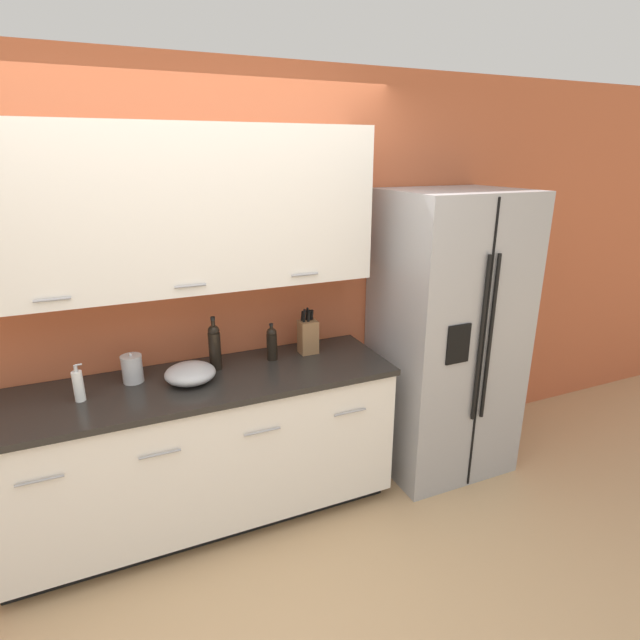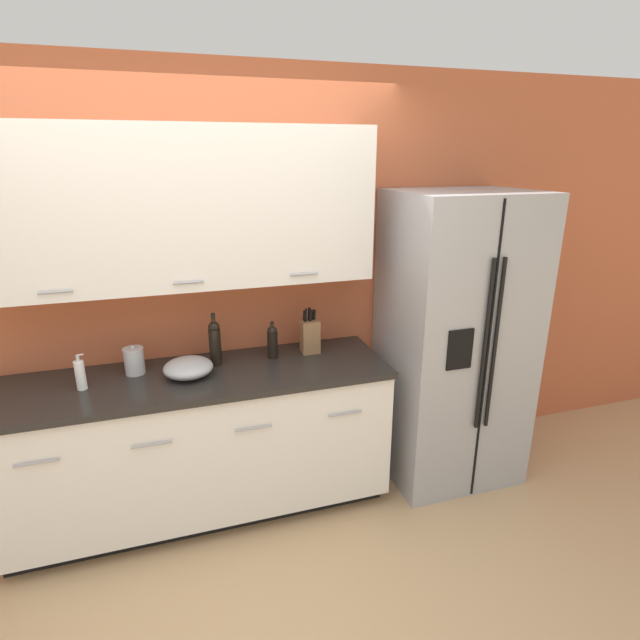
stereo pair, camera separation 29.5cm
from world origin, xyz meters
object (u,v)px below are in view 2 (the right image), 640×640
object	(u,v)px
refrigerator	(454,340)
oil_bottle	(272,341)
wine_bottle	(215,342)
soap_dispenser	(80,375)
steel_canister	(134,361)
mixing_bowl	(188,368)
knife_block	(310,335)

from	to	relation	value
refrigerator	oil_bottle	bearing A→B (deg)	172.51
wine_bottle	soap_dispenser	world-z (taller)	wine_bottle
steel_canister	mixing_bowl	xyz separation A→B (m)	(0.29, -0.13, -0.03)
refrigerator	oil_bottle	xyz separation A→B (m)	(-1.17, 0.15, 0.07)
soap_dispenser	steel_canister	size ratio (longest dim) A/B	1.17
oil_bottle	soap_dispenser	bearing A→B (deg)	-173.64
refrigerator	mixing_bowl	xyz separation A→B (m)	(-1.68, 0.03, 0.02)
wine_bottle	refrigerator	bearing A→B (deg)	-5.76
wine_bottle	soap_dispenser	xyz separation A→B (m)	(-0.71, -0.12, -0.06)
refrigerator	steel_canister	bearing A→B (deg)	175.34
wine_bottle	soap_dispenser	bearing A→B (deg)	-170.73
oil_bottle	steel_canister	world-z (taller)	oil_bottle
refrigerator	oil_bottle	world-z (taller)	refrigerator
wine_bottle	knife_block	bearing A→B (deg)	1.53
mixing_bowl	oil_bottle	bearing A→B (deg)	13.46
knife_block	soap_dispenser	xyz separation A→B (m)	(-1.30, -0.13, -0.03)
knife_block	oil_bottle	distance (m)	0.24
wine_bottle	mixing_bowl	xyz separation A→B (m)	(-0.17, -0.12, -0.09)
knife_block	mixing_bowl	world-z (taller)	knife_block
knife_block	mixing_bowl	distance (m)	0.76
refrigerator	mixing_bowl	size ratio (longest dim) A/B	6.92
refrigerator	steel_canister	world-z (taller)	refrigerator
refrigerator	wine_bottle	distance (m)	1.52
soap_dispenser	oil_bottle	distance (m)	1.06
knife_block	mixing_bowl	bearing A→B (deg)	-169.71
oil_bottle	knife_block	bearing A→B (deg)	3.43
wine_bottle	soap_dispenser	size ratio (longest dim) A/B	1.59
wine_bottle	mixing_bowl	size ratio (longest dim) A/B	1.16
knife_block	steel_canister	size ratio (longest dim) A/B	1.74
wine_bottle	steel_canister	distance (m)	0.46
soap_dispenser	wine_bottle	bearing A→B (deg)	9.27
refrigerator	oil_bottle	size ratio (longest dim) A/B	8.24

